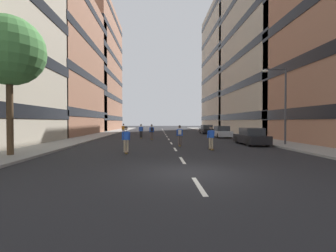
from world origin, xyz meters
The scene contains 19 objects.
ground_plane centered at (0.00, 26.49, 0.00)m, with size 158.95×158.95×0.00m, color black.
sidewalk_left centered at (-9.95, 29.80, 0.07)m, with size 3.33×72.85×0.14m, color gray.
sidewalk_right centered at (9.95, 29.80, 0.07)m, with size 3.33×72.85×0.14m, color gray.
lane_markings centered at (0.00, 28.00, 0.00)m, with size 0.16×62.20×0.01m.
building_left_mid centered at (-18.98, 28.40, 11.09)m, with size 14.85×21.47×21.99m.
building_left_far centered at (-18.98, 48.07, 14.69)m, with size 14.85×23.55×29.19m.
building_right_mid centered at (18.98, 28.40, 14.63)m, with size 14.85×22.06×29.08m.
building_right_far centered at (18.98, 48.07, 15.20)m, with size 14.85×20.58×30.21m.
parked_car_near centered at (7.09, 20.90, 0.70)m, with size 1.82×4.40×1.52m.
parked_car_mid centered at (7.09, 30.25, 0.70)m, with size 1.82×4.40×1.52m.
parked_car_far centered at (7.09, 11.13, 0.70)m, with size 1.82×4.40×1.52m.
street_tree_near centered at (-9.95, 4.59, 6.17)m, with size 4.00×4.00×8.07m.
streetlamp_right centered at (9.25, 10.06, 4.14)m, with size 2.13×0.30×6.50m.
skater_0 centered at (-3.37, 19.92, 0.98)m, with size 0.55×0.92×1.78m.
skater_1 centered at (2.63, 7.61, 0.98)m, with size 0.54×0.90×1.78m.
skater_2 centered at (-3.39, 5.92, 0.98)m, with size 0.56×0.92×1.78m.
skater_3 centered at (-6.33, 25.20, 0.98)m, with size 0.54×0.91×1.78m.
skater_4 centered at (0.56, 10.35, 1.02)m, with size 0.54×0.91×1.78m.
skater_5 centered at (-1.98, 17.45, 1.02)m, with size 0.55×0.92×1.78m.
Camera 1 is at (-1.34, -9.48, 2.08)m, focal length 25.02 mm.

